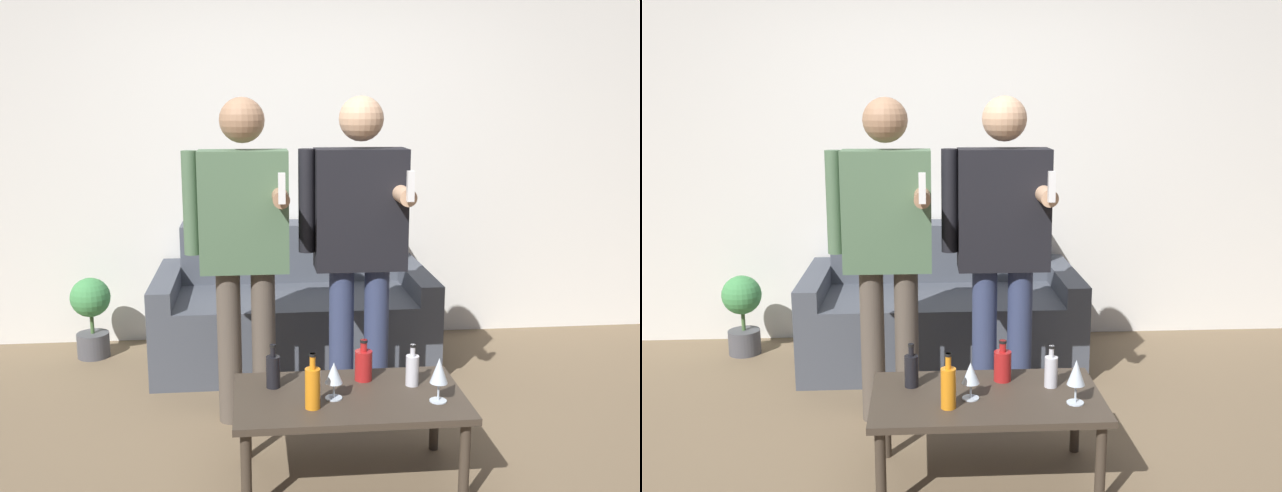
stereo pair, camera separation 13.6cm
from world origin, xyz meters
TOP-DOWN VIEW (x-y plane):
  - ground_plane at (0.00, 0.00)m, footprint 16.00×16.00m
  - wall_back at (0.00, 1.96)m, footprint 8.00×0.06m
  - couch at (-0.09, 1.50)m, footprint 1.71×0.92m
  - coffee_table at (0.06, -0.05)m, footprint 0.99×0.58m
  - bottle_orange at (0.36, 0.03)m, footprint 0.06×0.06m
  - bottle_green at (-0.26, 0.07)m, footprint 0.06×0.06m
  - bottle_dark at (0.15, 0.11)m, footprint 0.08×0.08m
  - bottle_yellow at (-0.10, -0.16)m, footprint 0.06×0.06m
  - wine_glass_near at (-0.01, -0.08)m, footprint 0.08×0.08m
  - wine_glass_far at (0.43, -0.15)m, footprint 0.08×0.08m
  - person_standing_left at (-0.38, 0.60)m, footprint 0.52×0.43m
  - person_standing_right at (0.20, 0.59)m, footprint 0.54×0.44m
  - potted_plant at (-1.38, 1.63)m, footprint 0.25×0.25m

SIDE VIEW (x-z plane):
  - ground_plane at x=0.00m, z-range 0.00..0.00m
  - potted_plant at x=-1.38m, z-range 0.04..0.57m
  - couch at x=-0.09m, z-range -0.11..0.73m
  - coffee_table at x=0.06m, z-range 0.16..0.56m
  - bottle_orange at x=0.36m, z-range 0.38..0.57m
  - bottle_dark at x=0.15m, z-range 0.38..0.57m
  - bottle_green at x=-0.26m, z-range 0.38..0.58m
  - bottle_yellow at x=-0.10m, z-range 0.38..0.61m
  - wine_glass_near at x=-0.01m, z-range 0.43..0.59m
  - wine_glass_far at x=0.43m, z-range 0.44..0.63m
  - person_standing_right at x=0.20m, z-range 0.14..1.81m
  - person_standing_left at x=-0.38m, z-range 0.14..1.80m
  - wall_back at x=0.00m, z-range 0.00..2.70m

